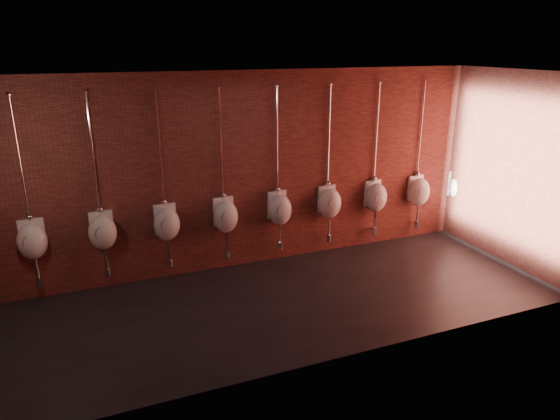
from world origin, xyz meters
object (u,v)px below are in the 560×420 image
(urinal_1, at_px, (32,240))
(urinal_7, at_px, (376,197))
(urinal_5, at_px, (280,209))
(urinal_3, at_px, (167,223))
(urinal_9, at_px, (459,186))
(urinal_4, at_px, (226,216))
(urinal_8, at_px, (419,191))
(urinal_2, at_px, (102,231))
(urinal_6, at_px, (330,202))

(urinal_1, relative_size, urinal_7, 1.00)
(urinal_5, bearing_deg, urinal_3, 180.00)
(urinal_1, height_order, urinal_3, same)
(urinal_3, distance_m, urinal_9, 5.62)
(urinal_4, bearing_deg, urinal_1, 180.00)
(urinal_7, xyz_separation_m, urinal_8, (0.94, 0.00, 0.00))
(urinal_7, bearing_deg, urinal_8, 0.00)
(urinal_2, relative_size, urinal_8, 1.00)
(urinal_3, xyz_separation_m, urinal_7, (3.75, 0.00, 0.00))
(urinal_9, bearing_deg, urinal_6, 180.00)
(urinal_1, distance_m, urinal_2, 0.94)
(urinal_8, bearing_deg, urinal_5, 180.00)
(urinal_1, xyz_separation_m, urinal_7, (5.62, 0.00, 0.00))
(urinal_6, relative_size, urinal_8, 1.00)
(urinal_3, height_order, urinal_9, same)
(urinal_5, bearing_deg, urinal_7, 0.00)
(urinal_2, distance_m, urinal_8, 5.62)
(urinal_1, height_order, urinal_7, same)
(urinal_8, xyz_separation_m, urinal_9, (0.94, 0.00, 0.00))
(urinal_2, bearing_deg, urinal_4, 0.00)
(urinal_8, bearing_deg, urinal_9, 0.00)
(urinal_3, height_order, urinal_7, same)
(urinal_7, bearing_deg, urinal_6, 180.00)
(urinal_3, height_order, urinal_8, same)
(urinal_5, xyz_separation_m, urinal_9, (3.75, 0.00, 0.00))
(urinal_3, height_order, urinal_5, same)
(urinal_1, relative_size, urinal_2, 1.00)
(urinal_3, xyz_separation_m, urinal_5, (1.87, 0.00, 0.00))
(urinal_3, xyz_separation_m, urinal_4, (0.94, 0.00, 0.00))
(urinal_5, bearing_deg, urinal_4, 180.00)
(urinal_3, bearing_deg, urinal_8, 0.00)
(urinal_7, xyz_separation_m, urinal_9, (1.87, 0.00, 0.00))
(urinal_2, height_order, urinal_6, same)
(urinal_8, height_order, urinal_9, same)
(urinal_1, bearing_deg, urinal_7, 0.00)
(urinal_5, height_order, urinal_8, same)
(urinal_3, bearing_deg, urinal_1, 180.00)
(urinal_5, distance_m, urinal_8, 2.81)
(urinal_4, distance_m, urinal_6, 1.87)
(urinal_4, bearing_deg, urinal_8, 0.00)
(urinal_9, bearing_deg, urinal_8, 180.00)
(urinal_6, height_order, urinal_9, same)
(urinal_1, relative_size, urinal_4, 1.00)
(urinal_4, relative_size, urinal_8, 1.00)
(urinal_6, xyz_separation_m, urinal_9, (2.81, 0.00, 0.00))
(urinal_6, xyz_separation_m, urinal_7, (0.94, 0.00, 0.00))
(urinal_2, distance_m, urinal_4, 1.87)
(urinal_6, relative_size, urinal_7, 1.00)
(urinal_3, height_order, urinal_4, same)
(urinal_3, distance_m, urinal_7, 3.75)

